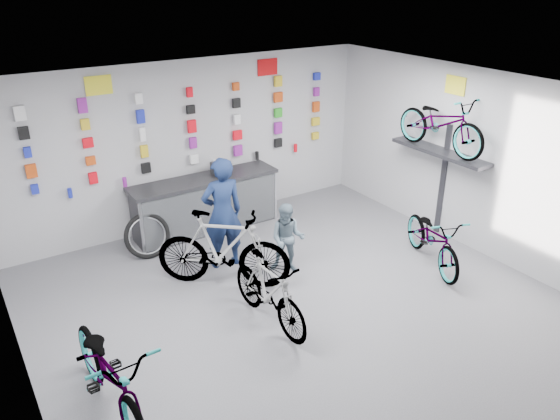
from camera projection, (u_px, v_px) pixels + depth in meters
floor at (323, 327)px, 7.31m from camera, size 8.00×8.00×0.00m
ceiling at (331, 106)px, 6.08m from camera, size 8.00×8.00×0.00m
wall_back at (192, 144)px, 9.77m from camera, size 7.00×0.00×7.00m
wall_left at (21, 317)px, 4.97m from camera, size 0.00×8.00×8.00m
wall_right at (507, 173)px, 8.43m from camera, size 0.00×8.00×8.00m
counter at (206, 205)px, 9.83m from camera, size 2.70×0.66×1.00m
merch_wall at (193, 129)px, 9.61m from camera, size 5.57×0.08×1.57m
wall_bracket at (440, 156)px, 9.28m from camera, size 0.39×1.90×2.00m
sign_left at (99, 85)px, 8.51m from camera, size 0.42×0.02×0.30m
sign_right at (268, 67)px, 10.04m from camera, size 0.42×0.02×0.30m
sign_side at (455, 85)px, 8.87m from camera, size 0.02×0.40×0.30m
bike_left at (111, 374)px, 5.67m from camera, size 0.82×2.10×1.09m
bike_center at (269, 292)px, 7.20m from camera, size 0.54×1.66×0.98m
bike_right at (433, 238)px, 8.68m from camera, size 1.21×1.86×0.92m
bike_service at (223, 249)px, 8.05m from camera, size 1.90×1.74×1.21m
bike_wall at (441, 123)px, 9.00m from camera, size 0.63×1.80×0.95m
clerk at (222, 213)px, 8.49m from camera, size 0.71×0.51×1.82m
customer at (287, 238)px, 8.45m from camera, size 0.70×0.68×1.13m
spare_wheel at (147, 236)px, 8.98m from camera, size 0.78×0.37×0.75m
register at (221, 169)px, 9.75m from camera, size 0.30×0.32×0.22m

